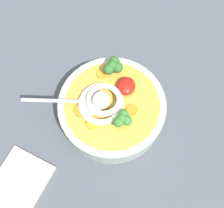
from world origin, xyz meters
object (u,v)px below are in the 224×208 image
noodle_pile (102,102)px  folded_napkin (12,194)px  soup_spoon (86,102)px  soup_bowl (112,109)px

noodle_pile → folded_napkin: size_ratio=0.61×
soup_spoon → folded_napkin: 24.40cm
soup_bowl → noodle_pile: noodle_pile is taller
noodle_pile → soup_spoon: size_ratio=0.61×
soup_spoon → folded_napkin: size_ratio=0.99×
soup_bowl → folded_napkin: bearing=151.2°
soup_bowl → folded_napkin: (-23.88, 13.13, -2.68)cm
noodle_pile → folded_napkin: noodle_pile is taller
soup_bowl → soup_spoon: 6.58cm
soup_spoon → folded_napkin: (-22.17, 7.95, -6.37)cm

